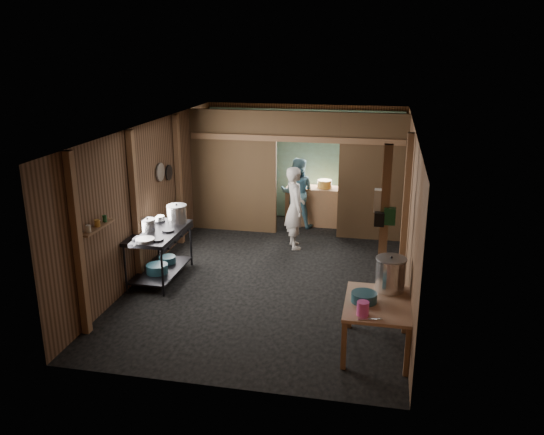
% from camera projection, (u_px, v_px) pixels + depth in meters
% --- Properties ---
extents(floor, '(4.50, 7.00, 0.00)m').
position_uv_depth(floor, '(274.00, 273.00, 9.96)').
color(floor, black).
rests_on(floor, ground).
extents(ceiling, '(4.50, 7.00, 0.00)m').
position_uv_depth(ceiling, '(274.00, 127.00, 9.18)').
color(ceiling, '#4C4B49').
rests_on(ceiling, ground).
extents(wall_back, '(4.50, 0.00, 2.60)m').
position_uv_depth(wall_back, '(304.00, 162.00, 12.84)').
color(wall_back, brown).
rests_on(wall_back, ground).
extents(wall_front, '(4.50, 0.00, 2.60)m').
position_uv_depth(wall_front, '(213.00, 287.00, 6.30)').
color(wall_front, brown).
rests_on(wall_front, ground).
extents(wall_left, '(0.00, 7.00, 2.60)m').
position_uv_depth(wall_left, '(151.00, 196.00, 10.00)').
color(wall_left, brown).
rests_on(wall_left, ground).
extents(wall_right, '(0.00, 7.00, 2.60)m').
position_uv_depth(wall_right, '(409.00, 211.00, 9.14)').
color(wall_right, brown).
rests_on(wall_right, ground).
extents(partition_left, '(1.85, 0.10, 2.60)m').
position_uv_depth(partition_left, '(234.00, 172.00, 11.88)').
color(partition_left, brown).
rests_on(partition_left, floor).
extents(partition_right, '(1.35, 0.10, 2.60)m').
position_uv_depth(partition_right, '(372.00, 178.00, 11.32)').
color(partition_right, brown).
rests_on(partition_right, floor).
extents(partition_header, '(1.30, 0.10, 0.60)m').
position_uv_depth(partition_header, '(308.00, 126.00, 11.27)').
color(partition_header, brown).
rests_on(partition_header, wall_back).
extents(turquoise_panel, '(4.40, 0.06, 2.50)m').
position_uv_depth(turquoise_panel, '(304.00, 164.00, 12.80)').
color(turquoise_panel, '#6CB0A8').
rests_on(turquoise_panel, wall_back).
extents(back_counter, '(1.20, 0.50, 0.85)m').
position_uv_depth(back_counter, '(313.00, 206.00, 12.53)').
color(back_counter, brown).
rests_on(back_counter, floor).
extents(wall_clock, '(0.20, 0.03, 0.20)m').
position_uv_depth(wall_clock, '(315.00, 137.00, 12.52)').
color(wall_clock, beige).
rests_on(wall_clock, wall_back).
extents(post_left_a, '(0.10, 0.12, 2.60)m').
position_uv_depth(post_left_a, '(78.00, 246.00, 7.55)').
color(post_left_a, brown).
rests_on(post_left_a, floor).
extents(post_left_b, '(0.10, 0.12, 2.60)m').
position_uv_depth(post_left_b, '(135.00, 209.00, 9.24)').
color(post_left_b, brown).
rests_on(post_left_b, floor).
extents(post_left_c, '(0.10, 0.12, 2.60)m').
position_uv_depth(post_left_c, '(179.00, 181.00, 11.11)').
color(post_left_c, brown).
rests_on(post_left_c, floor).
extents(post_right, '(0.10, 0.12, 2.60)m').
position_uv_depth(post_right, '(405.00, 214.00, 8.96)').
color(post_right, brown).
rests_on(post_right, floor).
extents(post_free, '(0.12, 0.12, 2.60)m').
position_uv_depth(post_free, '(383.00, 235.00, 8.00)').
color(post_free, brown).
rests_on(post_free, floor).
extents(cross_beam, '(4.40, 0.12, 0.12)m').
position_uv_depth(cross_beam, '(295.00, 139.00, 11.35)').
color(cross_beam, brown).
rests_on(cross_beam, wall_left).
extents(pan_lid_big, '(0.03, 0.34, 0.34)m').
position_uv_depth(pan_lid_big, '(160.00, 172.00, 10.26)').
color(pan_lid_big, gray).
rests_on(pan_lid_big, wall_left).
extents(pan_lid_small, '(0.03, 0.30, 0.30)m').
position_uv_depth(pan_lid_small, '(169.00, 173.00, 10.66)').
color(pan_lid_small, black).
rests_on(pan_lid_small, wall_left).
extents(wall_shelf, '(0.14, 0.80, 0.03)m').
position_uv_depth(wall_shelf, '(98.00, 227.00, 7.99)').
color(wall_shelf, brown).
rests_on(wall_shelf, wall_left).
extents(jar_white, '(0.07, 0.07, 0.10)m').
position_uv_depth(jar_white, '(88.00, 229.00, 7.73)').
color(jar_white, beige).
rests_on(jar_white, wall_shelf).
extents(jar_yellow, '(0.08, 0.08, 0.10)m').
position_uv_depth(jar_yellow, '(97.00, 223.00, 7.97)').
color(jar_yellow, '#BB8130').
rests_on(jar_yellow, wall_shelf).
extents(jar_green, '(0.06, 0.06, 0.10)m').
position_uv_depth(jar_green, '(105.00, 219.00, 8.17)').
color(jar_green, '#144823').
rests_on(jar_green, wall_shelf).
extents(bag_white, '(0.22, 0.15, 0.32)m').
position_uv_depth(bag_white, '(382.00, 201.00, 7.94)').
color(bag_white, beige).
rests_on(bag_white, post_free).
extents(bag_green, '(0.16, 0.12, 0.24)m').
position_uv_depth(bag_green, '(390.00, 216.00, 7.84)').
color(bag_green, '#144823').
rests_on(bag_green, post_free).
extents(bag_black, '(0.14, 0.10, 0.20)m').
position_uv_depth(bag_black, '(379.00, 219.00, 7.86)').
color(bag_black, black).
rests_on(bag_black, post_free).
extents(gas_range, '(0.76, 1.48, 0.87)m').
position_uv_depth(gas_range, '(160.00, 255.00, 9.61)').
color(gas_range, black).
rests_on(gas_range, floor).
extents(prep_table, '(0.85, 1.18, 0.69)m').
position_uv_depth(prep_table, '(376.00, 326.00, 7.39)').
color(prep_table, tan).
rests_on(prep_table, floor).
extents(stove_pot_large, '(0.47, 0.47, 0.36)m').
position_uv_depth(stove_pot_large, '(177.00, 215.00, 9.82)').
color(stove_pot_large, silver).
rests_on(stove_pot_large, gas_range).
extents(stove_pot_med, '(0.30, 0.30, 0.23)m').
position_uv_depth(stove_pot_med, '(148.00, 226.00, 9.45)').
color(stove_pot_med, silver).
rests_on(stove_pot_med, gas_range).
extents(stove_saucepan, '(0.23, 0.23, 0.11)m').
position_uv_depth(stove_saucepan, '(159.00, 219.00, 9.93)').
color(stove_saucepan, silver).
rests_on(stove_saucepan, gas_range).
extents(frying_pan, '(0.42, 0.58, 0.07)m').
position_uv_depth(frying_pan, '(145.00, 240.00, 8.96)').
color(frying_pan, gray).
rests_on(frying_pan, gas_range).
extents(blue_tub_front, '(0.37, 0.37, 0.15)m').
position_uv_depth(blue_tub_front, '(157.00, 269.00, 9.52)').
color(blue_tub_front, '#214C5B').
rests_on(blue_tub_front, gas_range).
extents(blue_tub_back, '(0.30, 0.30, 0.12)m').
position_uv_depth(blue_tub_back, '(167.00, 260.00, 9.96)').
color(blue_tub_back, '#214C5B').
rests_on(blue_tub_back, gas_range).
extents(stock_pot, '(0.50, 0.50, 0.49)m').
position_uv_depth(stock_pot, '(390.00, 275.00, 7.58)').
color(stock_pot, silver).
rests_on(stock_pot, prep_table).
extents(wash_basin, '(0.41, 0.41, 0.13)m').
position_uv_depth(wash_basin, '(364.00, 297.00, 7.28)').
color(wash_basin, '#214C5B').
rests_on(wash_basin, prep_table).
extents(pink_bucket, '(0.17, 0.17, 0.18)m').
position_uv_depth(pink_bucket, '(363.00, 308.00, 6.91)').
color(pink_bucket, '#F955BE').
rests_on(pink_bucket, prep_table).
extents(knife, '(0.30, 0.10, 0.01)m').
position_uv_depth(knife, '(370.00, 319.00, 6.83)').
color(knife, silver).
rests_on(knife, prep_table).
extents(yellow_tub, '(0.32, 0.32, 0.18)m').
position_uv_depth(yellow_tub, '(324.00, 184.00, 12.33)').
color(yellow_tub, '#BB8130').
rests_on(yellow_tub, back_counter).
extents(red_cup, '(0.11, 0.11, 0.13)m').
position_uv_depth(red_cup, '(296.00, 184.00, 12.46)').
color(red_cup, red).
rests_on(red_cup, back_counter).
extents(cook, '(0.59, 0.70, 1.64)m').
position_uv_depth(cook, '(295.00, 208.00, 10.99)').
color(cook, beige).
rests_on(cook, floor).
extents(worker_back, '(0.76, 0.60, 1.54)m').
position_uv_depth(worker_back, '(297.00, 193.00, 12.27)').
color(worker_back, teal).
rests_on(worker_back, floor).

